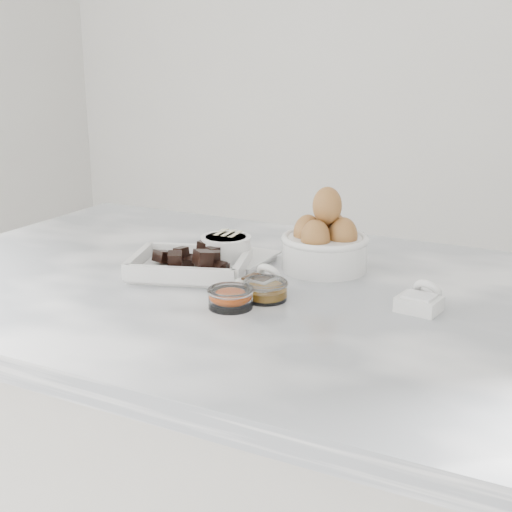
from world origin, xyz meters
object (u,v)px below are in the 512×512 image
(zest_bowl, at_px, (231,297))
(vanilla_spoon, at_px, (261,282))
(butter_plate, at_px, (233,253))
(sugar_ramekin, at_px, (226,250))
(egg_bowl, at_px, (325,243))
(salt_spoon, at_px, (421,300))
(chocolate_dish, at_px, (190,262))
(honey_bowl, at_px, (265,290))

(zest_bowl, relative_size, vanilla_spoon, 0.90)
(butter_plate, relative_size, sugar_ramekin, 1.44)
(butter_plate, distance_m, zest_bowl, 0.24)
(egg_bowl, distance_m, salt_spoon, 0.24)
(chocolate_dish, distance_m, salt_spoon, 0.40)
(chocolate_dish, xyz_separation_m, egg_bowl, (0.20, 0.13, 0.03))
(egg_bowl, height_order, vanilla_spoon, egg_bowl)
(sugar_ramekin, distance_m, egg_bowl, 0.18)
(zest_bowl, xyz_separation_m, salt_spoon, (0.26, 0.12, -0.00))
(honey_bowl, bearing_deg, vanilla_spoon, 126.79)
(salt_spoon, bearing_deg, vanilla_spoon, -172.24)
(chocolate_dish, relative_size, zest_bowl, 3.28)
(egg_bowl, bearing_deg, zest_bowl, -102.46)
(salt_spoon, bearing_deg, zest_bowl, -154.60)
(egg_bowl, height_order, honey_bowl, egg_bowl)
(chocolate_dish, height_order, butter_plate, butter_plate)
(sugar_ramekin, xyz_separation_m, egg_bowl, (0.17, 0.06, 0.02))
(honey_bowl, bearing_deg, egg_bowl, 83.01)
(honey_bowl, relative_size, vanilla_spoon, 0.91)
(butter_plate, height_order, salt_spoon, butter_plate)
(honey_bowl, height_order, vanilla_spoon, vanilla_spoon)
(chocolate_dish, height_order, zest_bowl, chocolate_dish)
(chocolate_dish, relative_size, honey_bowl, 3.28)
(chocolate_dish, relative_size, butter_plate, 1.79)
(zest_bowl, xyz_separation_m, vanilla_spoon, (0.01, 0.09, -0.00))
(sugar_ramekin, relative_size, egg_bowl, 0.58)
(salt_spoon, bearing_deg, butter_plate, 167.04)
(butter_plate, height_order, vanilla_spoon, butter_plate)
(butter_plate, bearing_deg, honey_bowl, -47.04)
(zest_bowl, bearing_deg, butter_plate, 117.87)
(butter_plate, xyz_separation_m, vanilla_spoon, (0.12, -0.12, -0.00))
(zest_bowl, distance_m, salt_spoon, 0.29)
(butter_plate, relative_size, egg_bowl, 0.84)
(butter_plate, relative_size, salt_spoon, 1.62)
(butter_plate, distance_m, honey_bowl, 0.21)
(egg_bowl, distance_m, zest_bowl, 0.25)
(honey_bowl, distance_m, zest_bowl, 0.06)
(zest_bowl, bearing_deg, chocolate_dish, 142.07)
(zest_bowl, bearing_deg, salt_spoon, 25.40)
(butter_plate, relative_size, zest_bowl, 1.83)
(egg_bowl, height_order, salt_spoon, egg_bowl)
(butter_plate, height_order, egg_bowl, egg_bowl)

